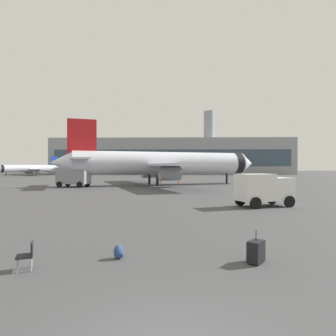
{
  "coord_description": "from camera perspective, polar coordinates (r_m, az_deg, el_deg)",
  "views": [
    {
      "loc": [
        0.19,
        -4.9,
        3.23
      ],
      "look_at": [
        -0.75,
        27.54,
        3.0
      ],
      "focal_mm": 32.04,
      "sensor_mm": 36.0,
      "label": 1
    }
  ],
  "objects": [
    {
      "name": "service_truck",
      "position": [
        48.04,
        -17.62,
        -1.55
      ],
      "size": [
        5.14,
        3.32,
        2.9
      ],
      "color": "gray",
      "rests_on": "ground"
    },
    {
      "name": "terminal_building",
      "position": [
        125.38,
        0.77,
        2.18
      ],
      "size": [
        94.7,
        23.79,
        26.05
      ],
      "color": "gray",
      "rests_on": "ground"
    },
    {
      "name": "traveller_backpack",
      "position": [
        10.94,
        -9.34,
        -15.49
      ],
      "size": [
        0.36,
        0.4,
        0.48
      ],
      "color": "navy",
      "rests_on": "ground"
    },
    {
      "name": "rolling_suitcase",
      "position": [
        10.71,
        16.4,
        -14.97
      ],
      "size": [
        0.7,
        0.75,
        1.1
      ],
      "color": "black",
      "rests_on": "ground"
    },
    {
      "name": "safety_cone_mid",
      "position": [
        55.44,
        2.03,
        -2.59
      ],
      "size": [
        0.44,
        0.44,
        0.68
      ],
      "color": "#F2590C",
      "rests_on": "ground"
    },
    {
      "name": "airplane_at_gate",
      "position": [
        50.78,
        -0.92,
        0.88
      ],
      "size": [
        34.54,
        31.63,
        10.5
      ],
      "color": "silver",
      "rests_on": "ground"
    },
    {
      "name": "airplane_taxiing",
      "position": [
        111.01,
        -24.67,
        -0.11
      ],
      "size": [
        17.54,
        18.92,
        6.65
      ],
      "color": "silver",
      "rests_on": "ground"
    },
    {
      "name": "gate_chair",
      "position": [
        10.57,
        -25.2,
        -14.59
      ],
      "size": [
        0.63,
        0.63,
        0.86
      ],
      "color": "black",
      "rests_on": "ground"
    },
    {
      "name": "safety_cone_near",
      "position": [
        58.49,
        -1.29,
        -2.39
      ],
      "size": [
        0.44,
        0.44,
        0.78
      ],
      "color": "#F2590C",
      "rests_on": "ground"
    },
    {
      "name": "cargo_van",
      "position": [
        25.0,
        17.74,
        -3.7
      ],
      "size": [
        4.82,
        3.55,
        2.6
      ],
      "color": "white",
      "rests_on": "ground"
    }
  ]
}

